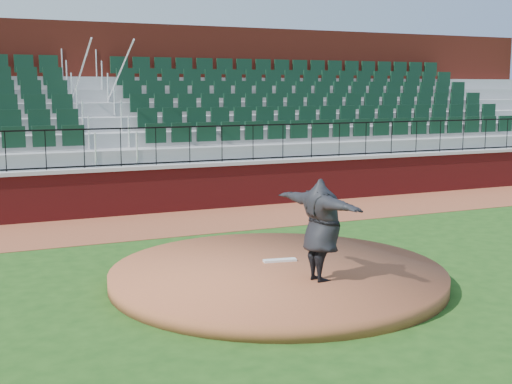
% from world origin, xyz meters
% --- Properties ---
extents(ground, '(90.00, 90.00, 0.00)m').
position_xyz_m(ground, '(0.00, 0.00, 0.00)').
color(ground, '#1C4313').
rests_on(ground, ground).
extents(warning_track, '(34.00, 3.20, 0.01)m').
position_xyz_m(warning_track, '(0.00, 5.40, 0.01)').
color(warning_track, brown).
rests_on(warning_track, ground).
extents(field_wall, '(34.00, 0.35, 1.20)m').
position_xyz_m(field_wall, '(0.00, 7.00, 0.60)').
color(field_wall, maroon).
rests_on(field_wall, ground).
extents(wall_cap, '(34.00, 0.45, 0.10)m').
position_xyz_m(wall_cap, '(0.00, 7.00, 1.25)').
color(wall_cap, '#B7B7B7').
rests_on(wall_cap, field_wall).
extents(wall_railing, '(34.00, 0.05, 1.00)m').
position_xyz_m(wall_railing, '(0.00, 7.00, 1.80)').
color(wall_railing, black).
rests_on(wall_railing, wall_cap).
extents(seating_stands, '(34.00, 5.10, 4.60)m').
position_xyz_m(seating_stands, '(0.00, 9.72, 2.30)').
color(seating_stands, gray).
rests_on(seating_stands, ground).
extents(concourse_wall, '(34.00, 0.50, 5.50)m').
position_xyz_m(concourse_wall, '(0.00, 12.52, 2.75)').
color(concourse_wall, maroon).
rests_on(concourse_wall, ground).
extents(pitchers_mound, '(5.79, 5.79, 0.25)m').
position_xyz_m(pitchers_mound, '(-0.43, -0.37, 0.12)').
color(pitchers_mound, brown).
rests_on(pitchers_mound, ground).
extents(pitching_rubber, '(0.62, 0.25, 0.04)m').
position_xyz_m(pitching_rubber, '(-0.18, 0.04, 0.27)').
color(pitching_rubber, silver).
rests_on(pitching_rubber, pitchers_mound).
extents(pitcher, '(0.88, 2.12, 1.67)m').
position_xyz_m(pitcher, '(-0.12, -1.33, 1.09)').
color(pitcher, black).
rests_on(pitcher, pitchers_mound).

